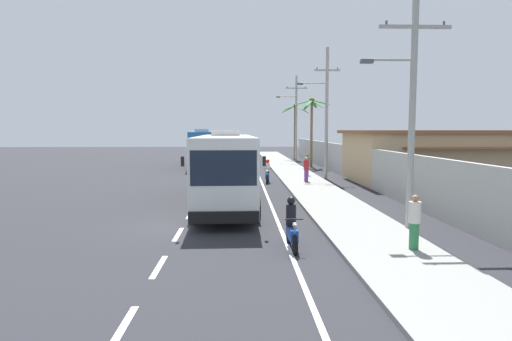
% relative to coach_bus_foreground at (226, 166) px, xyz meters
% --- Properties ---
extents(ground_plane, '(160.00, 160.00, 0.00)m').
position_rel_coach_bus_foreground_xyz_m(ground_plane, '(-1.51, -4.81, -1.93)').
color(ground_plane, '#28282D').
extents(sidewalk_kerb, '(3.20, 90.00, 0.14)m').
position_rel_coach_bus_foreground_xyz_m(sidewalk_kerb, '(5.29, 5.19, -1.86)').
color(sidewalk_kerb, gray).
rests_on(sidewalk_kerb, ground).
extents(lane_markings, '(3.91, 71.00, 0.01)m').
position_rel_coach_bus_foreground_xyz_m(lane_markings, '(0.81, 9.53, -1.93)').
color(lane_markings, white).
rests_on(lane_markings, ground).
extents(boundary_wall, '(0.24, 60.00, 2.55)m').
position_rel_coach_bus_foreground_xyz_m(boundary_wall, '(9.09, 9.19, -0.66)').
color(boundary_wall, '#B2B2AD').
rests_on(boundary_wall, ground).
extents(coach_bus_foreground, '(3.18, 12.57, 3.71)m').
position_rel_coach_bus_foreground_xyz_m(coach_bus_foreground, '(0.00, 0.00, 0.00)').
color(coach_bus_foreground, silver).
rests_on(coach_bus_foreground, ground).
extents(coach_bus_far_lane, '(3.57, 12.45, 3.83)m').
position_rel_coach_bus_foreground_xyz_m(coach_bus_far_lane, '(-3.17, 22.88, 0.06)').
color(coach_bus_far_lane, '#2366A8').
rests_on(coach_bus_far_lane, ground).
extents(motorcycle_beside_bus, '(0.56, 1.96, 1.63)m').
position_rel_coach_bus_foreground_xyz_m(motorcycle_beside_bus, '(2.34, -8.30, -1.27)').
color(motorcycle_beside_bus, black).
rests_on(motorcycle_beside_bus, ground).
extents(motorcycle_trailing, '(0.56, 1.96, 1.66)m').
position_rel_coach_bus_foreground_xyz_m(motorcycle_trailing, '(2.66, 8.81, -1.26)').
color(motorcycle_trailing, black).
rests_on(motorcycle_trailing, ground).
extents(pedestrian_near_kerb, '(0.36, 0.36, 1.68)m').
position_rel_coach_bus_foreground_xyz_m(pedestrian_near_kerb, '(6.02, 12.37, -0.91)').
color(pedestrian_near_kerb, red).
rests_on(pedestrian_near_kerb, sidewalk_kerb).
extents(pedestrian_midwalk, '(0.36, 0.36, 1.73)m').
position_rel_coach_bus_foreground_xyz_m(pedestrian_midwalk, '(5.34, 8.33, -0.89)').
color(pedestrian_midwalk, '#75388E').
rests_on(pedestrian_midwalk, sidewalk_kerb).
extents(pedestrian_far_walk, '(0.36, 0.36, 1.66)m').
position_rel_coach_bus_foreground_xyz_m(pedestrian_far_walk, '(5.94, -9.07, -0.93)').
color(pedestrian_far_walk, '#2D7A47').
rests_on(pedestrian_far_walk, sidewalk_kerb).
extents(utility_pole_nearest, '(3.21, 0.24, 8.77)m').
position_rel_coach_bus_foreground_xyz_m(utility_pole_nearest, '(6.87, -6.14, 2.75)').
color(utility_pole_nearest, '#9E9E99').
rests_on(utility_pole_nearest, ground).
extents(utility_pole_mid, '(3.22, 0.24, 9.86)m').
position_rel_coach_bus_foreground_xyz_m(utility_pole_mid, '(7.18, 10.99, 3.26)').
color(utility_pole_mid, '#9E9E99').
rests_on(utility_pole_mid, ground).
extents(utility_pole_far, '(3.57, 0.24, 9.88)m').
position_rel_coach_bus_foreground_xyz_m(utility_pole_far, '(7.09, 28.12, 3.35)').
color(utility_pole_far, '#9E9E99').
rests_on(utility_pole_far, ground).
extents(palm_nearest, '(3.74, 3.42, 6.94)m').
position_rel_coach_bus_foreground_xyz_m(palm_nearest, '(7.91, 21.74, 3.31)').
color(palm_nearest, brown).
rests_on(palm_nearest, ground).
extents(palm_second, '(3.52, 3.82, 6.96)m').
position_rel_coach_bus_foreground_xyz_m(palm_second, '(7.54, 32.06, 2.88)').
color(palm_second, brown).
rests_on(palm_second, ground).
extents(roadside_building, '(13.77, 8.84, 3.71)m').
position_rel_coach_bus_foreground_xyz_m(roadside_building, '(15.45, 9.06, -0.06)').
color(roadside_building, tan).
rests_on(roadside_building, ground).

